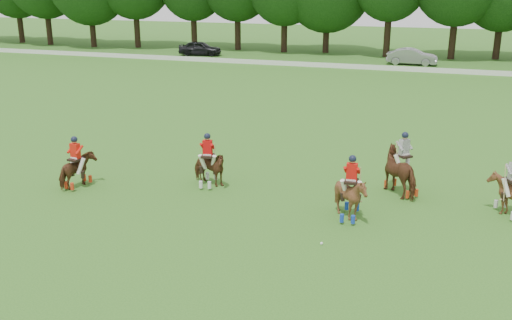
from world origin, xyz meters
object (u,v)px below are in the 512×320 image
(polo_stripe_a, at_px, (402,171))
(polo_red_a, at_px, (77,170))
(car_left, at_px, (200,48))
(polo_red_c, at_px, (351,196))
(polo_red_b, at_px, (208,168))
(car_mid, at_px, (412,57))
(polo_stripe_b, at_px, (511,194))
(polo_ball, at_px, (321,243))

(polo_stripe_a, bearing_deg, polo_red_a, -164.52)
(car_left, xyz_separation_m, polo_stripe_a, (24.70, -36.38, 0.12))
(polo_red_c, bearing_deg, polo_red_b, 165.98)
(car_left, bearing_deg, polo_red_b, -163.91)
(car_left, xyz_separation_m, polo_red_a, (12.43, -39.78, -0.05))
(car_left, xyz_separation_m, car_mid, (22.49, 0.00, 0.00))
(car_mid, relative_size, polo_red_b, 2.21)
(polo_stripe_b, bearing_deg, car_left, 127.32)
(car_mid, xyz_separation_m, polo_red_a, (-10.06, -39.78, -0.05))
(polo_red_c, xyz_separation_m, polo_stripe_a, (1.46, 3.05, 0.09))
(polo_red_c, distance_m, polo_ball, 2.52)
(car_mid, bearing_deg, car_left, 91.05)
(polo_stripe_b, distance_m, polo_ball, 7.27)
(car_mid, relative_size, polo_ball, 53.32)
(polo_red_a, relative_size, polo_red_b, 0.96)
(polo_stripe_b, bearing_deg, polo_red_a, -171.46)
(polo_red_b, bearing_deg, car_mid, 82.18)
(car_mid, height_order, polo_stripe_a, polo_stripe_a)
(polo_red_c, relative_size, polo_stripe_b, 1.03)
(polo_stripe_a, bearing_deg, polo_red_c, -115.59)
(polo_red_b, xyz_separation_m, polo_stripe_b, (11.21, 0.58, 0.03))
(car_mid, height_order, polo_red_a, polo_red_a)
(car_mid, bearing_deg, polo_red_c, -177.87)
(polo_red_b, relative_size, polo_stripe_b, 0.97)
(polo_stripe_b, bearing_deg, polo_stripe_a, 165.45)
(polo_red_c, relative_size, polo_stripe_a, 0.93)
(polo_red_a, height_order, polo_stripe_a, polo_stripe_a)
(polo_red_a, xyz_separation_m, polo_stripe_b, (16.06, 2.41, 0.05))
(polo_stripe_a, distance_m, polo_stripe_b, 3.92)
(polo_red_b, bearing_deg, polo_stripe_a, 11.90)
(polo_red_c, bearing_deg, polo_red_a, -178.16)
(polo_red_b, bearing_deg, polo_stripe_b, 2.96)
(polo_red_a, distance_m, polo_stripe_b, 16.24)
(car_left, relative_size, polo_red_a, 2.20)
(car_left, bearing_deg, polo_ball, -159.81)
(car_left, height_order, polo_red_b, polo_red_b)
(car_left, distance_m, polo_red_a, 41.68)
(polo_ball, bearing_deg, polo_red_a, 169.04)
(car_mid, bearing_deg, polo_red_b, 173.23)
(polo_stripe_a, bearing_deg, car_mid, 93.47)
(car_left, relative_size, polo_stripe_a, 1.88)
(polo_red_a, xyz_separation_m, polo_red_b, (4.85, 1.83, 0.02))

